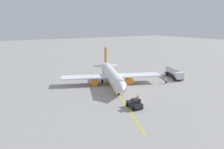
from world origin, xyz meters
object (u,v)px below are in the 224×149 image
Objects in this scene: airplane at (112,76)px; safety_cone_nose at (102,96)px; safety_cone_wingtip at (138,96)px; pushback_tug at (135,104)px; refueling_worker at (166,81)px; fuel_tanker at (174,72)px.

safety_cone_nose is at bearing -43.38° from airplane.
pushback_tug is at bearing -42.96° from safety_cone_wingtip.
refueling_worker reaches higher than safety_cone_wingtip.
refueling_worker is at bearing 119.34° from pushback_tug.
safety_cone_nose is (1.05, -22.59, -0.53)m from refueling_worker.
airplane is 22.00m from fuel_tanker.
airplane is at bearing -100.01° from fuel_tanker.
pushback_tug is at bearing -60.90° from fuel_tanker.
airplane is 17.93× the size of refueling_worker.
pushback_tug is 6.08× the size of safety_cone_wingtip.
refueling_worker is at bearing 92.67° from safety_cone_nose.
safety_cone_nose is at bearing -121.61° from safety_cone_wingtip.
safety_cone_wingtip is (-5.78, 5.38, -0.70)m from pushback_tug.
safety_cone_wingtip is (13.58, -0.89, -2.25)m from airplane.
safety_cone_wingtip is at bearing -66.59° from fuel_tanker.
refueling_worker reaches higher than safety_cone_nose.
safety_cone_nose is (8.93, -8.44, -2.27)m from airplane.
fuel_tanker reaches higher than pushback_tug.
refueling_worker is (7.88, 14.15, -1.74)m from airplane.
fuel_tanker is 31.96m from pushback_tug.
pushback_tug is 10.67m from safety_cone_nose.
safety_cone_nose is 8.87m from safety_cone_wingtip.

